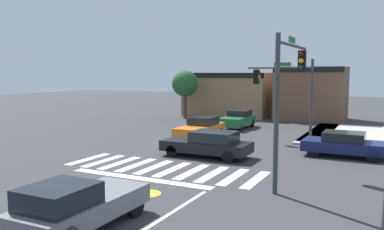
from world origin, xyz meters
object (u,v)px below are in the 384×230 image
object	(u,v)px
traffic_signal_southeast	(289,81)
roadside_tree	(185,84)
traffic_signal_northeast	(286,86)
car_orange	(201,128)
car_navy	(344,144)
car_green	(238,119)
car_gray	(77,205)
car_black	(208,144)

from	to	relation	value
traffic_signal_southeast	roadside_tree	size ratio (longest dim) A/B	1.26
traffic_signal_northeast	roadside_tree	size ratio (longest dim) A/B	1.13
car_orange	roadside_tree	bearing A→B (deg)	-147.54
car_orange	roadside_tree	xyz separation A→B (m)	(-6.57, 10.32, 2.62)
car_navy	car_orange	size ratio (longest dim) A/B	0.93
car_green	car_orange	size ratio (longest dim) A/B	0.92
traffic_signal_northeast	car_orange	distance (m)	6.16
traffic_signal_northeast	car_navy	world-z (taller)	traffic_signal_northeast
car_green	car_gray	distance (m)	22.18
car_black	car_orange	bearing A→B (deg)	-60.51
traffic_signal_southeast	car_navy	size ratio (longest dim) A/B	1.38
traffic_signal_southeast	car_gray	bearing A→B (deg)	152.54
traffic_signal_southeast	roadside_tree	bearing A→B (deg)	37.93
traffic_signal_southeast	car_green	size ratio (longest dim) A/B	1.40
car_green	roadside_tree	xyz separation A→B (m)	(-6.90, 4.08, 2.64)
traffic_signal_northeast	car_green	world-z (taller)	traffic_signal_northeast
traffic_signal_southeast	car_black	bearing A→B (deg)	58.26
car_black	traffic_signal_northeast	bearing A→B (deg)	-111.19
car_navy	car_gray	size ratio (longest dim) A/B	0.99
car_navy	car_gray	xyz separation A→B (m)	(-5.61, -14.07, 0.06)
car_green	car_gray	bearing A→B (deg)	8.42
car_green	traffic_signal_southeast	bearing A→B (deg)	27.31
car_orange	car_gray	distance (m)	16.11
car_green	car_black	bearing A→B (deg)	12.31
car_green	car_orange	bearing A→B (deg)	-3.08
traffic_signal_southeast	car_orange	bearing A→B (deg)	44.03
traffic_signal_southeast	car_gray	size ratio (longest dim) A/B	1.37
car_black	car_green	world-z (taller)	car_green
traffic_signal_northeast	car_black	distance (m)	7.46
car_gray	traffic_signal_southeast	bearing A→B (deg)	-27.46
car_green	roadside_tree	world-z (taller)	roadside_tree
car_orange	roadside_tree	world-z (taller)	roadside_tree
car_orange	roadside_tree	size ratio (longest dim) A/B	0.98
car_orange	roadside_tree	distance (m)	12.51
traffic_signal_northeast	car_gray	distance (m)	17.54
traffic_signal_northeast	car_navy	distance (m)	5.82
traffic_signal_southeast	car_green	distance (m)	16.28
car_black	roadside_tree	world-z (taller)	roadside_tree
roadside_tree	car_green	bearing A→B (deg)	-30.59
car_black	car_orange	xyz separation A→B (m)	(-2.76, 4.89, 0.03)
car_green	roadside_tree	size ratio (longest dim) A/B	0.90
traffic_signal_northeast	car_black	size ratio (longest dim) A/B	1.13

